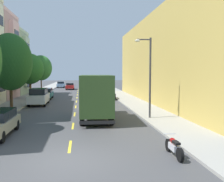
{
  "coord_description": "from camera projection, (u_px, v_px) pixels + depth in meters",
  "views": [
    {
      "loc": [
        0.58,
        -10.86,
        3.8
      ],
      "look_at": [
        5.19,
        26.22,
        1.02
      ],
      "focal_mm": 40.37,
      "sensor_mm": 36.0,
      "label": 1
    }
  ],
  "objects": [
    {
      "name": "street_tree_second",
      "position": [
        10.0,
        62.0,
        25.12
      ],
      "size": [
        4.32,
        4.32,
        7.55
      ],
      "color": "#47331E",
      "rests_on": "sidewalk_left"
    },
    {
      "name": "sidewalk_right",
      "position": [
        123.0,
        96.0,
        39.53
      ],
      "size": [
        3.2,
        120.0,
        0.14
      ],
      "primitive_type": "cube",
      "color": "#99968E",
      "rests_on": "ground_plane"
    },
    {
      "name": "ground_plane",
      "position": [
        77.0,
        96.0,
        40.64
      ],
      "size": [
        160.0,
        160.0,
        0.0
      ],
      "primitive_type": "plane",
      "color": "#424244"
    },
    {
      "name": "moving_red_sedan",
      "position": [
        70.0,
        86.0,
        55.96
      ],
      "size": [
        1.8,
        4.5,
        1.43
      ],
      "color": "#AD1E1E",
      "rests_on": "ground_plane"
    },
    {
      "name": "parked_suv_white",
      "position": [
        39.0,
        96.0,
        29.39
      ],
      "size": [
        1.98,
        4.81,
        1.93
      ],
      "color": "silver",
      "rests_on": "ground_plane"
    },
    {
      "name": "delivery_box_truck",
      "position": [
        96.0,
        95.0,
        20.15
      ],
      "size": [
        2.67,
        7.47,
        3.58
      ],
      "color": "#2D471E",
      "rests_on": "ground_plane"
    },
    {
      "name": "street_lamp",
      "position": [
        148.0,
        71.0,
        20.07
      ],
      "size": [
        1.35,
        0.28,
        6.4
      ],
      "color": "#38383D",
      "rests_on": "sidewalk_right"
    },
    {
      "name": "sidewalk_left",
      "position": [
        29.0,
        97.0,
        37.78
      ],
      "size": [
        3.2,
        120.0,
        0.14
      ],
      "primitive_type": "cube",
      "color": "#99968E",
      "rests_on": "ground_plane"
    },
    {
      "name": "street_tree_third",
      "position": [
        30.0,
        69.0,
        34.85
      ],
      "size": [
        3.8,
        3.8,
        6.26
      ],
      "color": "#47331E",
      "rests_on": "sidewalk_left"
    },
    {
      "name": "lane_centerline_dashes",
      "position": [
        77.0,
        99.0,
        35.2
      ],
      "size": [
        0.14,
        47.2,
        0.01
      ],
      "color": "yellow",
      "rests_on": "ground_plane"
    },
    {
      "name": "parked_wagon_sky",
      "position": [
        61.0,
        84.0,
        63.38
      ],
      "size": [
        1.94,
        4.75,
        1.5
      ],
      "color": "#7A9EC6",
      "rests_on": "ground_plane"
    },
    {
      "name": "street_tree_farthest",
      "position": [
        41.0,
        68.0,
        44.51
      ],
      "size": [
        3.85,
        3.85,
        6.68
      ],
      "color": "#47331E",
      "rests_on": "sidewalk_left"
    },
    {
      "name": "parked_motorcycle",
      "position": [
        174.0,
        147.0,
        11.4
      ],
      "size": [
        0.62,
        2.05,
        0.9
      ],
      "color": "black",
      "rests_on": "ground_plane"
    },
    {
      "name": "parked_wagon_teal",
      "position": [
        46.0,
        93.0,
        35.96
      ],
      "size": [
        1.9,
        4.73,
        1.5
      ],
      "color": "#195B60",
      "rests_on": "ground_plane"
    },
    {
      "name": "parked_sedan_black",
      "position": [
        107.0,
        94.0,
        35.81
      ],
      "size": [
        1.81,
        4.51,
        1.43
      ],
      "color": "black",
      "rests_on": "ground_plane"
    },
    {
      "name": "apartment_block_opposite",
      "position": [
        184.0,
        60.0,
        32.03
      ],
      "size": [
        10.0,
        36.0,
        10.69
      ],
      "primitive_type": "cube",
      "color": "tan",
      "rests_on": "ground_plane"
    }
  ]
}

